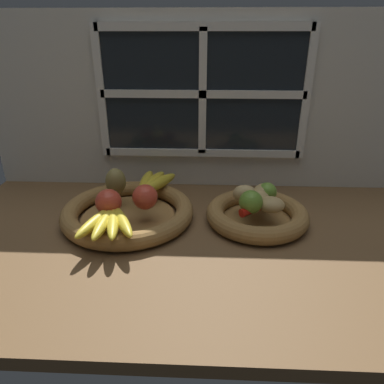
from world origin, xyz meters
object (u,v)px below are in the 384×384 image
(potato_oblong, at_px, (245,194))
(banana_bunch_back, at_px, (152,183))
(apple_red_front, at_px, (109,202))
(banana_bunch_front, at_px, (109,221))
(potato_back, at_px, (263,192))
(pear_brown, at_px, (116,182))
(chili_pepper, at_px, (263,207))
(lime_far, at_px, (267,192))
(lime_near, at_px, (251,202))
(fruit_bowl_left, at_px, (128,212))
(potato_small, at_px, (271,205))
(potato_large, at_px, (258,199))
(apple_red_right, at_px, (145,197))
(fruit_bowl_right, at_px, (257,215))

(potato_oblong, bearing_deg, banana_bunch_back, 162.10)
(apple_red_front, relative_size, banana_bunch_front, 0.38)
(banana_bunch_back, bearing_deg, potato_back, -12.63)
(pear_brown, distance_m, chili_pepper, 0.43)
(potato_back, xyz_separation_m, lime_far, (0.01, -0.00, 0.00))
(lime_near, bearing_deg, potato_oblong, 98.65)
(fruit_bowl_left, bearing_deg, apple_red_front, -119.38)
(apple_red_front, xyz_separation_m, potato_small, (0.43, 0.03, -0.01))
(lime_near, bearing_deg, banana_bunch_front, -165.87)
(apple_red_front, relative_size, lime_far, 1.25)
(potato_small, height_order, potato_large, same)
(fruit_bowl_left, xyz_separation_m, potato_back, (0.38, 0.04, 0.05))
(potato_oblong, relative_size, potato_large, 0.99)
(banana_bunch_back, xyz_separation_m, lime_near, (0.28, -0.15, 0.01))
(apple_red_front, bearing_deg, potato_oblong, 13.53)
(apple_red_front, bearing_deg, chili_pepper, 4.90)
(potato_large, relative_size, potato_back, 0.82)
(apple_red_right, xyz_separation_m, potato_back, (0.32, 0.07, -0.01))
(fruit_bowl_left, bearing_deg, chili_pepper, -3.90)
(potato_back, height_order, lime_far, lime_far)
(fruit_bowl_right, distance_m, apple_red_front, 0.40)
(apple_red_right, bearing_deg, banana_bunch_back, 91.13)
(pear_brown, height_order, potato_small, pear_brown)
(potato_back, bearing_deg, lime_far, -27.26)
(apple_red_front, xyz_separation_m, pear_brown, (-0.01, 0.13, 0.01))
(banana_bunch_front, relative_size, potato_large, 2.71)
(banana_bunch_front, bearing_deg, fruit_bowl_right, 18.40)
(potato_oblong, height_order, chili_pepper, potato_oblong)
(fruit_bowl_right, distance_m, banana_bunch_front, 0.40)
(fruit_bowl_left, relative_size, pear_brown, 4.65)
(apple_red_front, distance_m, banana_bunch_front, 0.07)
(lime_far, bearing_deg, pear_brown, 176.23)
(banana_bunch_front, xyz_separation_m, potato_small, (0.41, 0.10, 0.01))
(pear_brown, height_order, potato_oblong, pear_brown)
(fruit_bowl_right, relative_size, pear_brown, 3.55)
(pear_brown, height_order, chili_pepper, pear_brown)
(banana_bunch_front, relative_size, lime_far, 3.31)
(potato_small, bearing_deg, potato_oblong, 138.58)
(fruit_bowl_left, height_order, banana_bunch_back, banana_bunch_back)
(fruit_bowl_right, bearing_deg, banana_bunch_back, 159.53)
(potato_oblong, bearing_deg, lime_near, -81.35)
(potato_oblong, xyz_separation_m, potato_small, (0.06, -0.06, -0.00))
(fruit_bowl_left, xyz_separation_m, apple_red_front, (-0.03, -0.06, 0.06))
(fruit_bowl_left, distance_m, pear_brown, 0.10)
(banana_bunch_front, distance_m, potato_large, 0.40)
(apple_red_front, distance_m, lime_far, 0.43)
(pear_brown, distance_m, lime_near, 0.40)
(pear_brown, relative_size, banana_bunch_back, 0.44)
(banana_bunch_back, xyz_separation_m, potato_back, (0.33, -0.07, 0.01))
(potato_large, bearing_deg, banana_bunch_front, -161.60)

